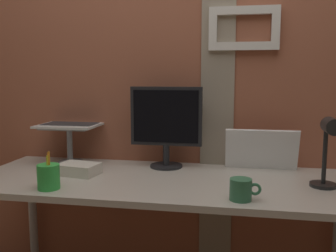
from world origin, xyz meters
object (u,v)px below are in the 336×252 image
(laptop, at_px, (73,117))
(coffee_mug, at_px, (241,189))
(pen_cup, at_px, (49,177))
(monitor, at_px, (166,121))
(desk_lamp, at_px, (328,146))
(whiteboard_panel, at_px, (261,150))

(laptop, height_order, coffee_mug, laptop)
(laptop, bearing_deg, pen_cup, -77.08)
(monitor, height_order, desk_lamp, monitor)
(laptop, height_order, pen_cup, laptop)
(laptop, xyz_separation_m, whiteboard_panel, (1.09, -0.03, -0.15))
(whiteboard_panel, xyz_separation_m, coffee_mug, (-0.11, -0.53, -0.07))
(whiteboard_panel, distance_m, desk_lamp, 0.43)
(whiteboard_panel, height_order, coffee_mug, whiteboard_panel)
(desk_lamp, bearing_deg, coffee_mug, -151.63)
(coffee_mug, bearing_deg, whiteboard_panel, 77.88)
(monitor, distance_m, desk_lamp, 0.83)
(coffee_mug, bearing_deg, pen_cup, -179.98)
(desk_lamp, height_order, pen_cup, desk_lamp)
(monitor, bearing_deg, laptop, 173.69)
(whiteboard_panel, xyz_separation_m, pen_cup, (-0.96, -0.53, -0.05))
(whiteboard_panel, bearing_deg, laptop, 178.49)
(coffee_mug, bearing_deg, desk_lamp, 28.37)
(laptop, distance_m, coffee_mug, 1.14)
(whiteboard_panel, relative_size, coffee_mug, 3.00)
(monitor, bearing_deg, whiteboard_panel, 3.82)
(laptop, xyz_separation_m, desk_lamp, (1.35, -0.35, -0.06))
(monitor, relative_size, whiteboard_panel, 1.16)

